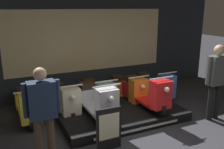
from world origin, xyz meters
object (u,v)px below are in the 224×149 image
Objects in this scene: scooter_backrow_4 at (154,85)px; person_right_browsing at (216,77)px; scooter_display_right at (146,92)px; scooter_backrow_3 at (127,89)px; scooter_backrow_0 at (27,105)px; person_left_browsing at (43,108)px; scooter_backrow_1 at (64,99)px; scooter_backrow_2 at (97,94)px; price_sign_board at (109,129)px; scooter_display_left at (96,101)px.

person_right_browsing is (0.40, -1.75, 0.65)m from scooter_backrow_4.
scooter_display_right reaches higher than scooter_backrow_3.
scooter_backrow_0 is 1.03× the size of person_left_browsing.
person_left_browsing is (-2.46, -1.75, 0.59)m from scooter_backrow_3.
scooter_backrow_1 is 1.00× the size of scooter_backrow_3.
person_left_browsing is at bearing -160.75° from scooter_display_right.
scooter_backrow_2 is 2.45m from person_left_browsing.
scooter_backrow_1 is 2.54m from scooter_backrow_4.
scooter_backrow_3 is at bearing 53.96° from price_sign_board.
scooter_display_left is 1.05m from price_sign_board.
scooter_backrow_1 and scooter_backrow_4 have the same top height.
scooter_backrow_3 is at bearing 90.50° from scooter_display_right.
scooter_display_right is 1.00× the size of scooter_backrow_3.
scooter_backrow_2 is (0.85, 0.00, 0.00)m from scooter_backrow_1.
scooter_display_right reaches higher than scooter_backrow_2.
scooter_display_left is 0.99m from scooter_backrow_2.
person_left_browsing is at bearing 180.00° from person_right_browsing.
scooter_display_right is at bearing -89.50° from scooter_backrow_3.
scooter_backrow_2 is (-0.85, 0.89, -0.20)m from scooter_display_right.
scooter_display_right is at bearing -27.51° from scooter_backrow_1.
person_right_browsing is (2.48, -0.86, 0.45)m from scooter_display_left.
scooter_display_left is at bearing -34.10° from scooter_backrow_0.
person_right_browsing is (2.94, -1.75, 0.65)m from scooter_backrow_1.
scooter_backrow_0 is at bearing 180.00° from scooter_backrow_3.
price_sign_board is at bearing -8.79° from person_left_browsing.
price_sign_board is (1.15, -1.92, 0.06)m from scooter_backrow_0.
scooter_display_left is 1.00× the size of scooter_backrow_2.
scooter_display_right is at bearing 145.20° from person_right_browsing.
person_right_browsing is at bearing -34.80° from scooter_display_right.
scooter_backrow_1 is (-1.70, 0.89, -0.20)m from scooter_display_right.
scooter_backrow_0 is 0.97× the size of person_right_browsing.
scooter_display_right is 0.91m from scooter_backrow_3.
person_right_browsing reaches higher than scooter_backrow_2.
scooter_backrow_4 is (0.85, 0.00, 0.00)m from scooter_backrow_3.
scooter_backrow_0 is at bearing 160.83° from scooter_display_right.
scooter_backrow_0 and scooter_backrow_1 have the same top height.
scooter_display_right is 2.65m from person_left_browsing.
person_left_browsing is (-1.23, -0.86, 0.39)m from scooter_display_left.
scooter_display_left reaches higher than scooter_backrow_3.
person_left_browsing is at bearing -113.75° from scooter_backrow_1.
scooter_backrow_2 and scooter_backrow_4 have the same top height.
price_sign_board is at bearing -59.07° from scooter_backrow_0.
scooter_display_right reaches higher than price_sign_board.
scooter_backrow_3 is at bearing 180.00° from scooter_backrow_4.
scooter_backrow_1 is at bearing 149.28° from person_right_browsing.
person_right_browsing is 2.14× the size of price_sign_board.
scooter_display_left is 1.59m from scooter_backrow_0.
person_left_browsing is (-0.77, -1.75, 0.59)m from scooter_backrow_1.
scooter_display_left is 0.97× the size of person_right_browsing.
price_sign_board is at bearing -98.91° from scooter_display_left.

